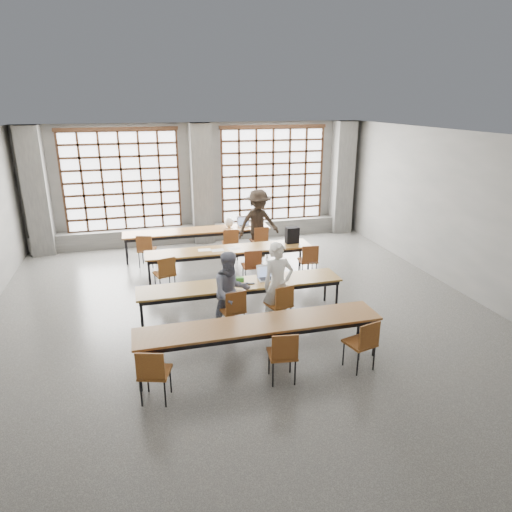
% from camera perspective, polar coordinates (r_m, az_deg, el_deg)
% --- Properties ---
extents(floor, '(11.00, 11.00, 0.00)m').
position_cam_1_polar(floor, '(9.30, -1.57, -7.32)').
color(floor, '#474744').
rests_on(floor, ground).
extents(ceiling, '(11.00, 11.00, 0.00)m').
position_cam_1_polar(ceiling, '(8.36, -1.79, 14.71)').
color(ceiling, silver).
rests_on(ceiling, floor).
extents(wall_back, '(10.00, 0.00, 10.00)m').
position_cam_1_polar(wall_back, '(13.95, -6.98, 9.07)').
color(wall_back, '#5F5F5D').
rests_on(wall_back, floor).
extents(wall_front, '(10.00, 0.00, 10.00)m').
position_cam_1_polar(wall_front, '(4.02, 17.86, -18.33)').
color(wall_front, '#5F5F5D').
rests_on(wall_front, floor).
extents(wall_right, '(0.00, 11.00, 11.00)m').
position_cam_1_polar(wall_right, '(10.92, 24.87, 4.68)').
color(wall_right, '#5F5F5D').
rests_on(wall_right, floor).
extents(column_left, '(0.60, 0.55, 3.50)m').
position_cam_1_polar(column_left, '(13.79, -25.78, 7.22)').
color(column_left, '#504F4D').
rests_on(column_left, floor).
extents(column_mid, '(0.60, 0.55, 3.50)m').
position_cam_1_polar(column_mid, '(13.68, -6.81, 8.88)').
color(column_mid, '#504F4D').
rests_on(column_mid, floor).
extents(column_right, '(0.60, 0.55, 3.50)m').
position_cam_1_polar(column_right, '(14.98, 10.71, 9.57)').
color(column_right, '#504F4D').
rests_on(column_right, floor).
extents(window_left, '(3.32, 0.12, 3.00)m').
position_cam_1_polar(window_left, '(13.72, -16.40, 8.92)').
color(window_left, white).
rests_on(window_left, wall_back).
extents(window_right, '(3.32, 0.12, 3.00)m').
position_cam_1_polar(window_right, '(14.33, 2.11, 10.07)').
color(window_right, white).
rests_on(window_right, wall_back).
extents(sill_ledge, '(9.80, 0.35, 0.50)m').
position_cam_1_polar(sill_ledge, '(14.09, -6.62, 2.93)').
color(sill_ledge, '#504F4D').
rests_on(sill_ledge, floor).
extents(desk_row_a, '(4.00, 0.70, 0.73)m').
position_cam_1_polar(desk_row_a, '(12.65, -7.32, 2.98)').
color(desk_row_a, brown).
rests_on(desk_row_a, floor).
extents(desk_row_b, '(4.00, 0.70, 0.73)m').
position_cam_1_polar(desk_row_b, '(10.98, -3.32, 0.61)').
color(desk_row_b, brown).
rests_on(desk_row_b, floor).
extents(desk_row_c, '(4.00, 0.70, 0.73)m').
position_cam_1_polar(desk_row_c, '(8.94, -1.90, -3.78)').
color(desk_row_c, brown).
rests_on(desk_row_c, floor).
extents(desk_row_d, '(4.00, 0.70, 0.73)m').
position_cam_1_polar(desk_row_d, '(7.41, 0.49, -8.82)').
color(desk_row_d, brown).
rests_on(desk_row_d, floor).
extents(chair_back_left, '(0.52, 0.52, 0.88)m').
position_cam_1_polar(chair_back_left, '(11.99, -13.61, 1.05)').
color(chair_back_left, brown).
rests_on(chair_back_left, floor).
extents(chair_back_mid, '(0.46, 0.46, 0.88)m').
position_cam_1_polar(chair_back_mid, '(12.22, -3.20, 1.90)').
color(chair_back_mid, brown).
rests_on(chair_back_mid, floor).
extents(chair_back_right, '(0.45, 0.46, 0.88)m').
position_cam_1_polar(chair_back_right, '(12.40, 0.49, 2.19)').
color(chair_back_right, brown).
rests_on(chair_back_right, floor).
extents(chair_mid_left, '(0.52, 0.52, 0.88)m').
position_cam_1_polar(chair_mid_left, '(10.25, -11.25, -1.87)').
color(chair_mid_left, brown).
rests_on(chair_mid_left, floor).
extents(chair_mid_centre, '(0.44, 0.44, 0.88)m').
position_cam_1_polar(chair_mid_centre, '(10.53, -0.49, -0.92)').
color(chair_mid_centre, maroon).
rests_on(chair_mid_centre, floor).
extents(chair_mid_right, '(0.45, 0.46, 0.88)m').
position_cam_1_polar(chair_mid_right, '(10.94, 6.61, -0.27)').
color(chair_mid_right, '#672F14').
rests_on(chair_mid_right, floor).
extents(chair_front_left, '(0.49, 0.50, 0.88)m').
position_cam_1_polar(chair_front_left, '(8.37, -2.82, -6.39)').
color(chair_front_left, brown).
rests_on(chair_front_left, floor).
extents(chair_front_right, '(0.52, 0.52, 0.88)m').
position_cam_1_polar(chair_front_right, '(8.59, 3.12, -5.72)').
color(chair_front_right, brown).
rests_on(chair_front_right, floor).
extents(chair_near_left, '(0.53, 0.53, 0.88)m').
position_cam_1_polar(chair_near_left, '(6.73, -12.74, -13.75)').
color(chair_near_left, brown).
rests_on(chair_near_left, floor).
extents(chair_near_mid, '(0.47, 0.47, 0.88)m').
position_cam_1_polar(chair_near_mid, '(7.00, 3.42, -11.86)').
color(chair_near_mid, brown).
rests_on(chair_near_mid, floor).
extents(chair_near_right, '(0.51, 0.51, 0.88)m').
position_cam_1_polar(chair_near_right, '(7.48, 13.29, -10.22)').
color(chair_near_right, brown).
rests_on(chair_near_right, floor).
extents(student_male, '(0.64, 0.45, 1.65)m').
position_cam_1_polar(student_male, '(8.58, 2.76, -3.63)').
color(student_male, white).
rests_on(student_male, floor).
extents(student_female, '(0.84, 0.70, 1.55)m').
position_cam_1_polar(student_female, '(8.39, -3.13, -4.56)').
color(student_female, navy).
rests_on(student_female, floor).
extents(student_back, '(1.31, 0.92, 1.86)m').
position_cam_1_polar(student_back, '(12.41, 0.30, 4.09)').
color(student_back, black).
rests_on(student_back, floor).
extents(laptop_front, '(0.36, 0.30, 0.26)m').
position_cam_1_polar(laptop_front, '(9.12, 1.30, -2.44)').
color(laptop_front, silver).
rests_on(laptop_front, desk_row_c).
extents(laptop_back, '(0.38, 0.33, 0.26)m').
position_cam_1_polar(laptop_back, '(12.96, -1.50, 4.10)').
color(laptop_back, silver).
rests_on(laptop_back, desk_row_a).
extents(mouse, '(0.10, 0.07, 0.04)m').
position_cam_1_polar(mouse, '(9.13, 3.94, -2.74)').
color(mouse, silver).
rests_on(mouse, desk_row_c).
extents(green_box, '(0.25, 0.10, 0.09)m').
position_cam_1_polar(green_box, '(8.96, -2.34, -2.97)').
color(green_box, '#337F29').
rests_on(green_box, desk_row_c).
extents(phone, '(0.13, 0.06, 0.01)m').
position_cam_1_polar(phone, '(8.86, -0.62, -3.47)').
color(phone, black).
rests_on(phone, desk_row_c).
extents(paper_sheet_a, '(0.31, 0.23, 0.00)m').
position_cam_1_polar(paper_sheet_a, '(10.91, -6.46, 0.76)').
color(paper_sheet_a, white).
rests_on(paper_sheet_a, desk_row_b).
extents(paper_sheet_b, '(0.31, 0.23, 0.00)m').
position_cam_1_polar(paper_sheet_b, '(10.86, -4.82, 0.73)').
color(paper_sheet_b, silver).
rests_on(paper_sheet_b, desk_row_b).
extents(paper_sheet_c, '(0.36, 0.31, 0.00)m').
position_cam_1_polar(paper_sheet_c, '(10.98, -2.81, 0.98)').
color(paper_sheet_c, white).
rests_on(paper_sheet_c, desk_row_b).
extents(backpack, '(0.33, 0.21, 0.40)m').
position_cam_1_polar(backpack, '(11.36, 4.54, 2.62)').
color(backpack, black).
rests_on(backpack, desk_row_b).
extents(plastic_bag, '(0.31, 0.27, 0.29)m').
position_cam_1_polar(plastic_bag, '(12.79, -3.38, 4.25)').
color(plastic_bag, white).
rests_on(plastic_bag, desk_row_a).
extents(red_pouch, '(0.21, 0.13, 0.06)m').
position_cam_1_polar(red_pouch, '(6.81, -12.54, -13.66)').
color(red_pouch, '#B1152C').
rests_on(red_pouch, chair_near_left).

